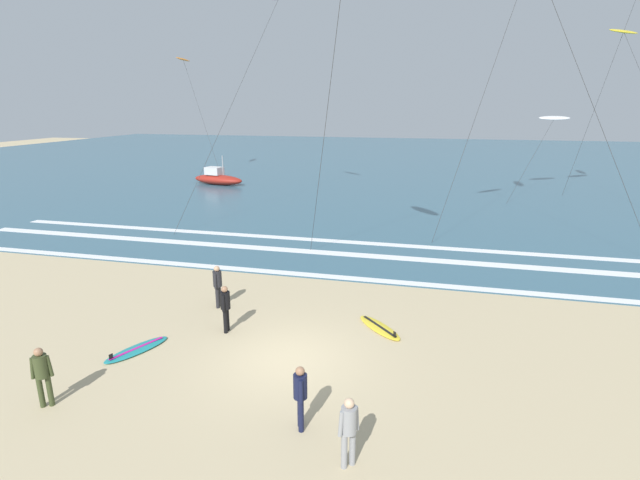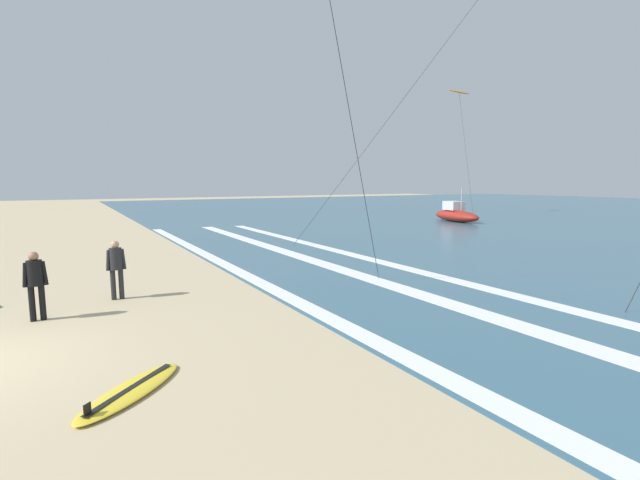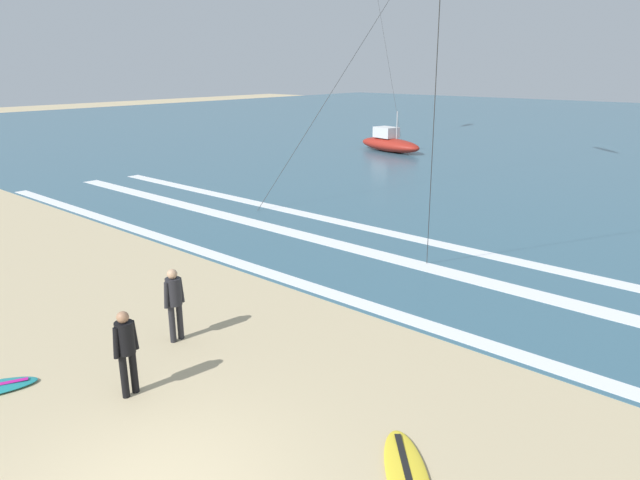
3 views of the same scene
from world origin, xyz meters
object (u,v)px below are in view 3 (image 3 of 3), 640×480
at_px(surfboard_near_water, 407,476).
at_px(offshore_boat, 389,143).
at_px(surfer_background_far, 174,298).
at_px(surfer_foreground_main, 126,346).

height_order(surfboard_near_water, offshore_boat, offshore_boat).
bearing_deg(surfer_background_far, surfboard_near_water, -3.88).
bearing_deg(surfer_foreground_main, offshore_boat, 115.77).
height_order(surfer_foreground_main, surfboard_near_water, surfer_foreground_main).
bearing_deg(surfboard_near_water, surfer_foreground_main, -164.27).
distance_m(surfer_foreground_main, offshore_boat, 30.71).
distance_m(surfboard_near_water, offshore_boat, 31.98).
bearing_deg(offshore_boat, surfboard_near_water, -55.25).
distance_m(surfer_foreground_main, surfboard_near_water, 5.15).
xyz_separation_m(surfboard_near_water, offshore_boat, (-18.23, 26.28, 0.51)).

